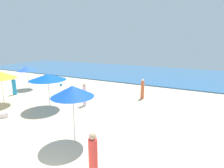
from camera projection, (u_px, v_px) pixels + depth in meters
ocean at (165, 75)px, 25.27m from camera, size 60.00×14.36×0.12m
umbrella_0 at (48, 77)px, 12.36m from camera, size 2.50×2.50×2.46m
umbrella_1 at (0, 75)px, 13.13m from camera, size 2.21×2.21×2.52m
umbrella_2 at (27, 69)px, 17.56m from camera, size 1.85×1.85×2.24m
umbrella_4 at (72, 91)px, 8.00m from camera, size 1.93×1.93×2.74m
beachgoer_1 at (14, 86)px, 15.99m from camera, size 0.38×0.38×1.58m
beachgoer_2 at (85, 95)px, 13.22m from camera, size 0.34×0.34×1.68m
beachgoer_3 at (142, 89)px, 14.86m from camera, size 0.37×0.37×1.66m
beachgoer_4 at (93, 157)px, 6.14m from camera, size 0.44×0.44×1.73m
beach_ball_0 at (61, 85)px, 19.17m from camera, size 0.30×0.30×0.30m
cooler_box_1 at (3, 115)px, 11.30m from camera, size 0.59×0.62×0.33m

